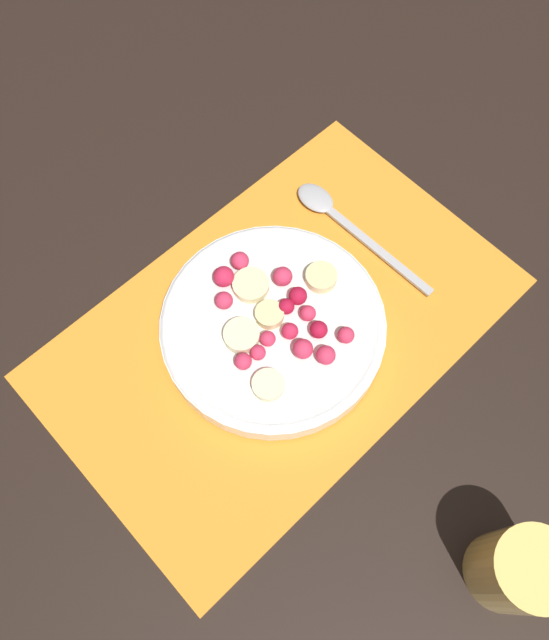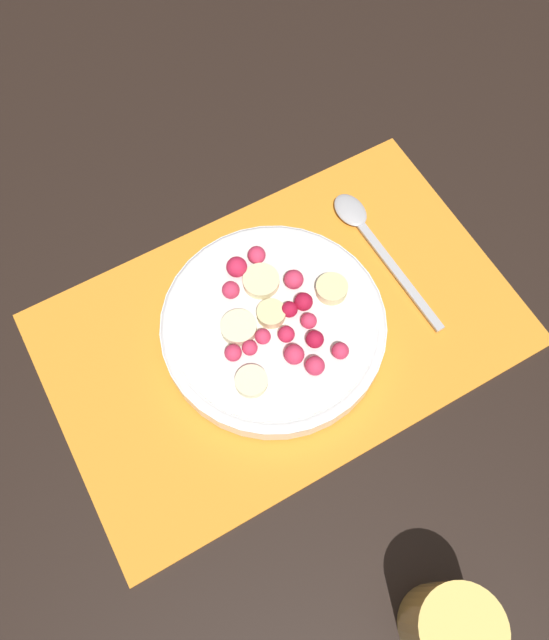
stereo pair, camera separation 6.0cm
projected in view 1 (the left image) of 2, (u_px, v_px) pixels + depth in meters
ground_plane at (280, 328)px, 0.64m from camera, size 3.00×3.00×0.00m
placemat at (280, 327)px, 0.63m from camera, size 0.47×0.30×0.01m
fruit_bowl at (274, 326)px, 0.61m from camera, size 0.22×0.22×0.05m
spoon at (335, 214)px, 0.68m from camera, size 0.03×0.19×0.01m
drinking_glass at (518, 570)px, 0.50m from camera, size 0.07×0.07×0.09m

